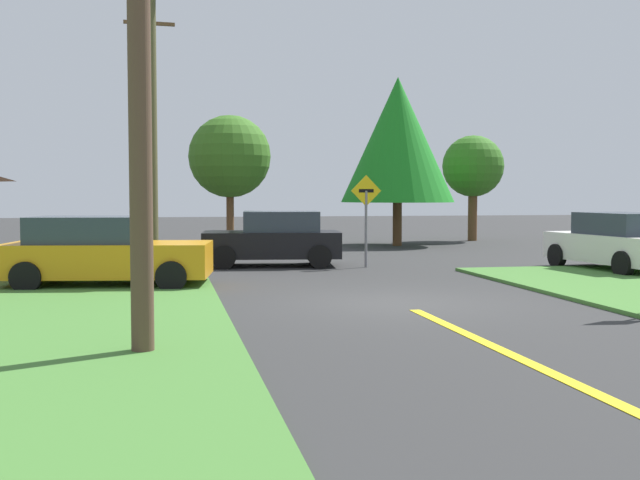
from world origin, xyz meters
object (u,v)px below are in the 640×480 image
object	(u,v)px
utility_pole_far	(150,125)
oak_tree_left	(398,140)
car_on_crossroad	(619,242)
utility_pole_mid	(150,115)
direction_sign	(366,210)
oak_tree_right	(473,167)
utility_pole_near	(139,34)
car_approaching_junction	(274,239)
pine_tree_center	(230,157)
parked_car_near_building	(103,252)

from	to	relation	value
utility_pole_far	oak_tree_left	distance (m)	10.14
car_on_crossroad	utility_pole_far	world-z (taller)	utility_pole_far
utility_pole_mid	direction_sign	xyz separation A→B (m)	(6.08, 0.38, -2.58)
utility_pole_mid	oak_tree_right	distance (m)	18.76
car_on_crossroad	utility_pole_near	world-z (taller)	utility_pole_near
car_approaching_junction	utility_pole_far	distance (m)	7.99
car_on_crossroad	pine_tree_center	distance (m)	15.25
car_on_crossroad	oak_tree_right	bearing A→B (deg)	-11.48
oak_tree_left	oak_tree_right	bearing A→B (deg)	31.64
car_approaching_junction	oak_tree_left	distance (m)	10.93
utility_pole_far	oak_tree_left	bearing A→B (deg)	12.55
oak_tree_left	pine_tree_center	world-z (taller)	oak_tree_left
utility_pole_mid	oak_tree_left	xyz separation A→B (m)	(9.78, 9.57, 0.10)
car_approaching_junction	utility_pole_near	xyz separation A→B (m)	(-3.48, -12.72, 3.38)
car_approaching_junction	utility_pole_far	size ratio (longest dim) A/B	0.47
utility_pole_near	pine_tree_center	distance (m)	20.85
parked_car_near_building	utility_pole_far	xyz separation A→B (m)	(0.92, 10.66, 3.79)
car_approaching_junction	direction_sign	bearing A→B (deg)	165.95
utility_pole_far	oak_tree_left	world-z (taller)	utility_pole_far
utility_pole_mid	utility_pole_far	distance (m)	7.38
car_on_crossroad	utility_pole_mid	xyz separation A→B (m)	(-12.61, 2.14, 3.44)
parked_car_near_building	car_on_crossroad	size ratio (longest dim) A/B	1.07
direction_sign	utility_pole_mid	bearing A→B (deg)	-176.46
utility_pole_mid	parked_car_near_building	bearing A→B (deg)	-107.46
utility_pole_near	oak_tree_left	xyz separation A→B (m)	(9.73, 20.94, 0.17)
pine_tree_center	oak_tree_right	world-z (taller)	pine_tree_center
direction_sign	car_approaching_junction	bearing A→B (deg)	159.24
pine_tree_center	utility_pole_mid	bearing A→B (deg)	-107.22
direction_sign	oak_tree_left	distance (m)	10.27
oak_tree_left	utility_pole_near	bearing A→B (deg)	-114.93
utility_pole_far	direction_sign	world-z (taller)	utility_pole_far
utility_pole_mid	oak_tree_left	distance (m)	13.69
car_approaching_junction	utility_pole_mid	bearing A→B (deg)	27.62
car_on_crossroad	direction_sign	world-z (taller)	direction_sign
parked_car_near_building	utility_pole_far	bearing A→B (deg)	93.57
car_on_crossroad	pine_tree_center	xyz separation A→B (m)	(-9.73, 11.41, 2.78)
parked_car_near_building	oak_tree_left	bearing A→B (deg)	58.44
car_on_crossroad	pine_tree_center	size ratio (longest dim) A/B	0.87
car_approaching_junction	utility_pole_near	size ratio (longest dim) A/B	0.52
car_approaching_junction	car_on_crossroad	world-z (taller)	same
oak_tree_left	oak_tree_right	world-z (taller)	oak_tree_left
utility_pole_near	oak_tree_right	world-z (taller)	utility_pole_near
oak_tree_right	car_on_crossroad	bearing A→B (deg)	-96.16
parked_car_near_building	direction_sign	world-z (taller)	direction_sign
parked_car_near_building	direction_sign	size ratio (longest dim) A/B	1.80
utility_pole_far	pine_tree_center	bearing A→B (deg)	32.49
pine_tree_center	utility_pole_far	bearing A→B (deg)	-147.51
utility_pole_far	oak_tree_right	xyz separation A→B (m)	(14.28, 4.90, -1.23)
car_approaching_junction	utility_pole_mid	xyz separation A→B (m)	(-3.52, -1.35, 3.44)
oak_tree_left	oak_tree_right	distance (m)	5.24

